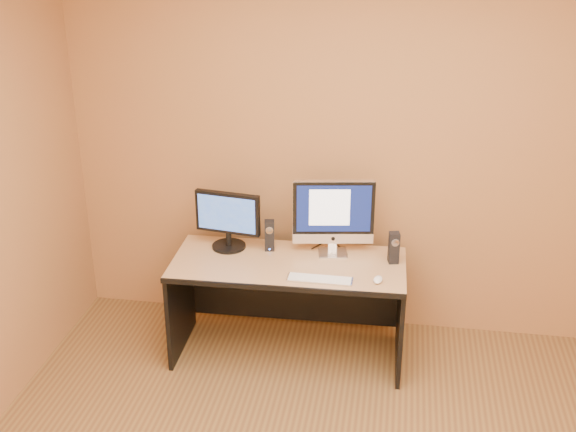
{
  "coord_description": "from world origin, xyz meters",
  "views": [
    {
      "loc": [
        0.17,
        -2.42,
        2.7
      ],
      "look_at": [
        -0.46,
        1.4,
        1.02
      ],
      "focal_mm": 45.0,
      "sensor_mm": 36.0,
      "label": 1
    }
  ],
  "objects": [
    {
      "name": "desk",
      "position": [
        -0.47,
        1.5,
        0.33
      ],
      "size": [
        1.46,
        0.67,
        0.67
      ],
      "primitive_type": null,
      "rotation": [
        0.0,
        0.0,
        0.03
      ],
      "color": "tan",
      "rests_on": "ground"
    },
    {
      "name": "cable_a",
      "position": [
        -0.17,
        1.75,
        0.67
      ],
      "size": [
        0.11,
        0.17,
        0.01
      ],
      "primitive_type": "cylinder",
      "rotation": [
        1.57,
        0.0,
        0.54
      ],
      "color": "black",
      "rests_on": "desk"
    },
    {
      "name": "walls",
      "position": [
        0.0,
        0.0,
        1.3
      ],
      "size": [
        4.0,
        4.0,
        2.6
      ],
      "primitive_type": null,
      "color": "#98633D",
      "rests_on": "ground"
    },
    {
      "name": "cable_b",
      "position": [
        -0.31,
        1.78,
        0.67
      ],
      "size": [
        0.09,
        0.14,
        0.01
      ],
      "primitive_type": "cylinder",
      "rotation": [
        1.57,
        0.0,
        -0.53
      ],
      "color": "black",
      "rests_on": "desk"
    },
    {
      "name": "speaker_left",
      "position": [
        -0.62,
        1.67,
        0.77
      ],
      "size": [
        0.07,
        0.08,
        0.2
      ],
      "primitive_type": null,
      "rotation": [
        0.0,
        0.0,
        0.19
      ],
      "color": "black",
      "rests_on": "desk"
    },
    {
      "name": "imac",
      "position": [
        -0.21,
        1.67,
        0.91
      ],
      "size": [
        0.54,
        0.27,
        0.5
      ],
      "primitive_type": null,
      "rotation": [
        0.0,
        0.0,
        0.16
      ],
      "color": "silver",
      "rests_on": "desk"
    },
    {
      "name": "speaker_right",
      "position": [
        0.17,
        1.61,
        0.77
      ],
      "size": [
        0.07,
        0.08,
        0.2
      ],
      "primitive_type": null,
      "rotation": [
        0.0,
        0.0,
        0.21
      ],
      "color": "black",
      "rests_on": "desk"
    },
    {
      "name": "keyboard",
      "position": [
        -0.25,
        1.3,
        0.68
      ],
      "size": [
        0.39,
        0.11,
        0.02
      ],
      "primitive_type": "cube",
      "rotation": [
        0.0,
        0.0,
        -0.01
      ],
      "color": "silver",
      "rests_on": "desk"
    },
    {
      "name": "second_monitor",
      "position": [
        -0.88,
        1.66,
        0.86
      ],
      "size": [
        0.46,
        0.28,
        0.38
      ],
      "primitive_type": null,
      "rotation": [
        0.0,
        0.0,
        -0.14
      ],
      "color": "black",
      "rests_on": "desk"
    },
    {
      "name": "mouse",
      "position": [
        0.09,
        1.34,
        0.68
      ],
      "size": [
        0.06,
        0.1,
        0.03
      ],
      "primitive_type": "ellipsoid",
      "rotation": [
        0.0,
        0.0,
        -0.13
      ],
      "color": "white",
      "rests_on": "desk"
    }
  ]
}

